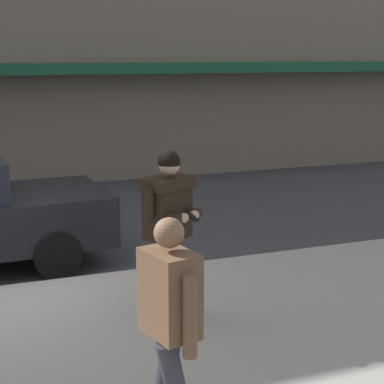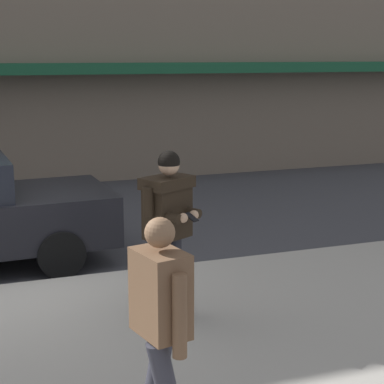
% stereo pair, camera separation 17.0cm
% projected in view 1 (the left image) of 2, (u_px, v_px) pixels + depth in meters
% --- Properties ---
extents(sidewalk, '(32.00, 5.30, 0.14)m').
position_uv_depth(sidewalk, '(130.00, 378.00, 5.73)').
color(sidewalk, '#A8A399').
rests_on(sidewalk, ground).
extents(curb_paint_line, '(28.00, 0.12, 0.01)m').
position_uv_depth(curb_paint_line, '(70.00, 281.00, 8.38)').
color(curb_paint_line, silver).
rests_on(curb_paint_line, ground).
extents(man_texting_on_phone, '(0.63, 0.65, 1.81)m').
position_uv_depth(man_texting_on_phone, '(168.00, 217.00, 6.66)').
color(man_texting_on_phone, '#23232B').
rests_on(man_texting_on_phone, sidewalk).
extents(pedestrian_dark_coat, '(0.39, 0.59, 1.70)m').
position_uv_depth(pedestrian_dark_coat, '(170.00, 320.00, 4.43)').
color(pedestrian_dark_coat, '#33333D').
rests_on(pedestrian_dark_coat, sidewalk).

